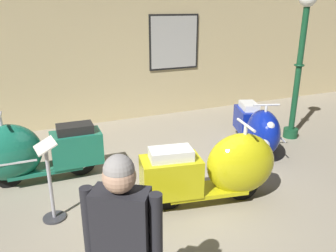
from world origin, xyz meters
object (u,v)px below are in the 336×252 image
at_px(lamppost, 300,57).
at_px(scooter_1, 220,168).
at_px(scooter_0, 30,152).
at_px(visitor_0, 123,247).
at_px(info_stanchion, 51,188).
at_px(scooter_2, 258,129).

bearing_deg(lamppost, scooter_1, -150.51).
distance_m(scooter_0, scooter_1, 2.72).
height_order(visitor_0, info_stanchion, visitor_0).
distance_m(scooter_1, scooter_2, 1.86).
bearing_deg(visitor_0, scooter_1, -15.41).
bearing_deg(scooter_1, scooter_0, 155.63).
distance_m(scooter_1, visitor_0, 2.33).
bearing_deg(scooter_2, scooter_0, -77.00).
relative_size(scooter_1, visitor_0, 1.13).
xyz_separation_m(scooter_1, visitor_0, (-1.73, -1.50, 0.45)).
bearing_deg(scooter_1, visitor_0, -128.52).
height_order(scooter_0, scooter_1, scooter_1).
bearing_deg(scooter_1, info_stanchion, 177.37).
bearing_deg(scooter_0, info_stanchion, 100.79).
bearing_deg(scooter_0, scooter_2, 175.17).
bearing_deg(info_stanchion, scooter_0, 98.97).
bearing_deg(lamppost, scooter_2, -162.82).
distance_m(lamppost, visitor_0, 5.27).
xyz_separation_m(scooter_0, visitor_0, (0.50, -3.05, 0.45)).
distance_m(scooter_0, info_stanchion, 1.09).
bearing_deg(scooter_1, lamppost, 40.00).
relative_size(lamppost, visitor_0, 1.70).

